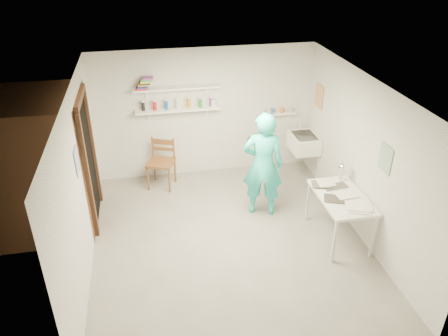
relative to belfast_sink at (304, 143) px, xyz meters
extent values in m
cube|color=slate|center=(-1.75, -1.70, -0.71)|extent=(4.00, 4.50, 0.02)
cube|color=silver|center=(-1.75, -1.70, 1.71)|extent=(4.00, 4.50, 0.02)
cube|color=silver|center=(-1.75, 0.56, 0.50)|extent=(4.00, 0.02, 2.40)
cube|color=silver|center=(-1.75, -3.96, 0.50)|extent=(4.00, 0.02, 2.40)
cube|color=silver|center=(-3.76, -1.70, 0.50)|extent=(0.02, 4.50, 2.40)
cube|color=silver|center=(0.26, -1.70, 0.50)|extent=(0.02, 4.50, 2.40)
cube|color=black|center=(-3.74, -0.65, 0.30)|extent=(0.02, 0.90, 2.00)
cube|color=brown|center=(-4.45, -0.65, 0.35)|extent=(1.40, 1.50, 2.10)
cube|color=brown|center=(-3.72, -0.65, 1.35)|extent=(0.06, 1.05, 0.10)
cube|color=brown|center=(-3.72, -1.15, 0.30)|extent=(0.06, 0.10, 2.00)
cube|color=brown|center=(-3.72, -0.15, 0.30)|extent=(0.06, 0.10, 2.00)
cube|color=white|center=(-2.25, 0.43, 0.65)|extent=(1.50, 0.22, 0.03)
cube|color=white|center=(-2.25, 0.43, 1.05)|extent=(1.50, 0.22, 0.03)
cube|color=white|center=(-0.40, 0.47, 0.42)|extent=(0.70, 0.14, 0.03)
cube|color=#334C7F|center=(-3.74, -1.65, 0.85)|extent=(0.01, 0.28, 0.36)
cube|color=#995933|center=(0.24, 0.10, 0.85)|extent=(0.01, 0.34, 0.42)
cube|color=#3F724C|center=(0.24, -2.25, 0.80)|extent=(0.01, 0.30, 0.38)
cube|color=white|center=(0.00, 0.00, 0.00)|extent=(0.48, 0.60, 0.30)
imported|color=#2AD2C4|center=(-1.07, -1.02, 0.18)|extent=(0.73, 0.57, 1.76)
cylinder|color=#C9BF89|center=(-1.13, -0.81, 0.48)|extent=(0.32, 0.12, 0.32)
cube|color=brown|center=(-2.63, 0.12, -0.21)|extent=(0.58, 0.57, 0.97)
cube|color=silver|center=(-0.11, -1.91, -0.33)|extent=(0.67, 1.11, 0.74)
sphere|color=white|center=(0.07, -1.46, 0.26)|extent=(0.14, 0.14, 0.14)
cylinder|color=black|center=(-2.85, 0.43, 0.75)|extent=(0.06, 0.06, 0.17)
cylinder|color=red|center=(-2.65, 0.43, 0.75)|extent=(0.06, 0.06, 0.17)
cylinder|color=blue|center=(-2.45, 0.43, 0.75)|extent=(0.06, 0.06, 0.17)
cylinder|color=white|center=(-2.25, 0.43, 0.75)|extent=(0.06, 0.06, 0.17)
cylinder|color=orange|center=(-2.05, 0.43, 0.75)|extent=(0.06, 0.06, 0.17)
cylinder|color=#268C3F|center=(-1.85, 0.43, 0.75)|extent=(0.06, 0.06, 0.17)
cylinder|color=#8C268C|center=(-1.65, 0.43, 0.75)|extent=(0.06, 0.06, 0.17)
cube|color=red|center=(-2.85, 0.43, 1.08)|extent=(0.18, 0.14, 0.03)
cube|color=#1933A5|center=(-2.83, 0.43, 1.11)|extent=(0.18, 0.14, 0.03)
cube|color=orange|center=(-2.81, 0.43, 1.14)|extent=(0.18, 0.14, 0.03)
cube|color=black|center=(-2.79, 0.43, 1.16)|extent=(0.18, 0.14, 0.03)
cube|color=yellow|center=(-2.77, 0.43, 1.19)|extent=(0.18, 0.14, 0.03)
cube|color=#338C4C|center=(-2.75, 0.43, 1.22)|extent=(0.18, 0.14, 0.03)
cube|color=#8C3F8C|center=(-2.73, 0.43, 1.25)|extent=(0.18, 0.14, 0.03)
cylinder|color=silver|center=(-0.61, 0.47, 0.48)|extent=(0.07, 0.07, 0.09)
cylinder|color=#335999|center=(-0.47, 0.47, 0.48)|extent=(0.07, 0.07, 0.09)
cylinder|color=orange|center=(-0.33, 0.47, 0.48)|extent=(0.07, 0.07, 0.09)
cylinder|color=#999999|center=(-0.19, 0.47, 0.48)|extent=(0.07, 0.07, 0.09)
cube|color=silver|center=(-0.11, -1.91, 0.04)|extent=(0.30, 0.22, 0.00)
cube|color=#4C4742|center=(-0.11, -1.91, 0.05)|extent=(0.30, 0.22, 0.00)
cube|color=beige|center=(-0.11, -1.91, 0.05)|extent=(0.30, 0.22, 0.00)
cube|color=#383330|center=(-0.11, -1.91, 0.06)|extent=(0.30, 0.22, 0.00)
cube|color=silver|center=(-0.11, -1.91, 0.06)|extent=(0.30, 0.22, 0.00)
cube|color=silver|center=(-0.11, -1.91, 0.06)|extent=(0.30, 0.22, 0.00)
cube|color=#4C4742|center=(-0.11, -1.91, 0.07)|extent=(0.30, 0.22, 0.00)
cube|color=beige|center=(-0.11, -1.91, 0.07)|extent=(0.30, 0.22, 0.00)
camera|label=1|loc=(-2.81, -6.86, 3.46)|focal=35.00mm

